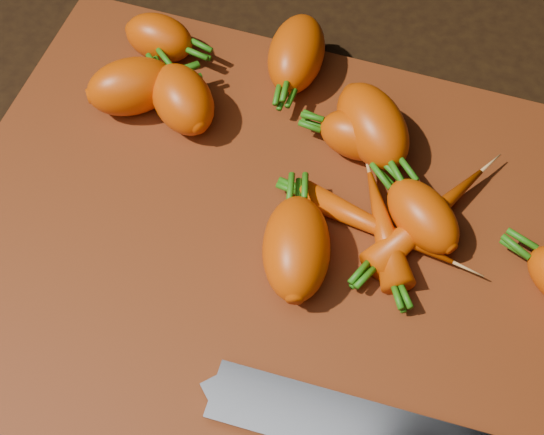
% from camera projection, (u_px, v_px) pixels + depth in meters
% --- Properties ---
extents(ground, '(2.00, 2.00, 0.01)m').
position_uv_depth(ground, '(268.00, 251.00, 0.59)').
color(ground, black).
extents(cutting_board, '(0.50, 0.40, 0.01)m').
position_uv_depth(cutting_board, '(268.00, 244.00, 0.58)').
color(cutting_board, maroon).
rests_on(cutting_board, ground).
extents(carrot_0, '(0.09, 0.08, 0.05)m').
position_uv_depth(carrot_0, '(131.00, 87.00, 0.63)').
color(carrot_0, '#BF3D00').
rests_on(carrot_0, cutting_board).
extents(carrot_1, '(0.08, 0.08, 0.05)m').
position_uv_depth(carrot_1, '(182.00, 99.00, 0.62)').
color(carrot_1, '#BF3D00').
rests_on(carrot_1, cutting_board).
extents(carrot_2, '(0.05, 0.09, 0.05)m').
position_uv_depth(carrot_2, '(296.00, 54.00, 0.64)').
color(carrot_2, '#BF3D00').
rests_on(carrot_2, cutting_board).
extents(carrot_3, '(0.07, 0.09, 0.05)m').
position_uv_depth(carrot_3, '(296.00, 248.00, 0.55)').
color(carrot_3, '#BF3D00').
rests_on(carrot_3, cutting_board).
extents(carrot_4, '(0.06, 0.04, 0.04)m').
position_uv_depth(carrot_4, '(359.00, 135.00, 0.60)').
color(carrot_4, '#BF3D00').
rests_on(carrot_4, cutting_board).
extents(carrot_5, '(0.07, 0.05, 0.04)m').
position_uv_depth(carrot_5, '(159.00, 38.00, 0.66)').
color(carrot_5, '#BF3D00').
rests_on(carrot_5, cutting_board).
extents(carrot_7, '(0.08, 0.12, 0.03)m').
position_uv_depth(carrot_7, '(428.00, 218.00, 0.57)').
color(carrot_7, '#BF3D00').
rests_on(carrot_7, cutting_board).
extents(carrot_8, '(0.13, 0.05, 0.02)m').
position_uv_depth(carrot_8, '(375.00, 226.00, 0.57)').
color(carrot_8, '#BF3D00').
rests_on(carrot_8, cutting_board).
extents(carrot_9, '(0.07, 0.10, 0.03)m').
position_uv_depth(carrot_9, '(383.00, 227.00, 0.57)').
color(carrot_9, '#BF3D00').
rests_on(carrot_9, cutting_board).
extents(carrot_10, '(0.08, 0.07, 0.04)m').
position_uv_depth(carrot_10, '(423.00, 216.00, 0.57)').
color(carrot_10, '#BF3D00').
rests_on(carrot_10, cutting_board).
extents(carrot_11, '(0.09, 0.10, 0.05)m').
position_uv_depth(carrot_11, '(373.00, 126.00, 0.60)').
color(carrot_11, '#BF3D00').
rests_on(carrot_11, cutting_board).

